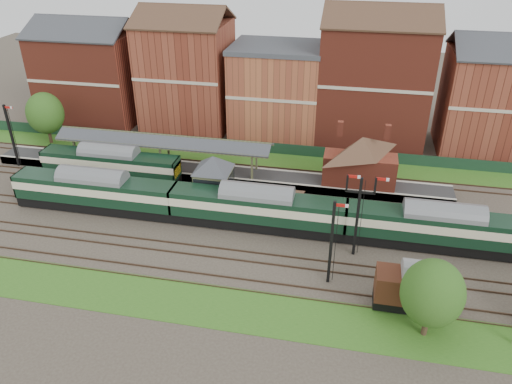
% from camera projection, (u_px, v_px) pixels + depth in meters
% --- Properties ---
extents(ground, '(160.00, 160.00, 0.00)m').
position_uv_depth(ground, '(235.00, 225.00, 50.80)').
color(ground, '#473D33').
rests_on(ground, ground).
extents(grass_back, '(90.00, 4.50, 0.06)m').
position_uv_depth(grass_back, '(264.00, 159.00, 64.47)').
color(grass_back, '#2D6619').
rests_on(grass_back, ground).
extents(grass_front, '(90.00, 5.00, 0.06)m').
position_uv_depth(grass_front, '(200.00, 304.00, 40.53)').
color(grass_front, '#2D6619').
rests_on(grass_front, ground).
extents(fence, '(90.00, 0.12, 1.50)m').
position_uv_depth(fence, '(267.00, 148.00, 65.83)').
color(fence, '#193823').
rests_on(fence, ground).
extents(platform, '(55.00, 3.40, 1.00)m').
position_uv_depth(platform, '(214.00, 174.00, 59.78)').
color(platform, '#2D2D2D').
rests_on(platform, ground).
extents(signal_box, '(5.40, 5.40, 6.00)m').
position_uv_depth(signal_box, '(214.00, 180.00, 52.55)').
color(signal_box, '#607855').
rests_on(signal_box, ground).
extents(brick_hut, '(3.20, 2.64, 2.94)m').
position_uv_depth(brick_hut, '(288.00, 204.00, 52.12)').
color(brick_hut, maroon).
rests_on(brick_hut, ground).
extents(station_building, '(8.10, 8.10, 5.90)m').
position_uv_depth(station_building, '(360.00, 160.00, 55.10)').
color(station_building, maroon).
rests_on(station_building, platform).
extents(canopy, '(26.00, 3.89, 4.08)m').
position_uv_depth(canopy, '(163.00, 138.00, 58.84)').
color(canopy, '#4B4B2F').
rests_on(canopy, platform).
extents(semaphore_bracket, '(3.60, 0.25, 8.18)m').
position_uv_depth(semaphore_bracket, '(358.00, 211.00, 44.29)').
color(semaphore_bracket, black).
rests_on(semaphore_bracket, ground).
extents(semaphore_platform_end, '(1.23, 0.25, 8.00)m').
position_uv_depth(semaphore_platform_end, '(11.00, 135.00, 60.90)').
color(semaphore_platform_end, black).
rests_on(semaphore_platform_end, ground).
extents(semaphore_siding, '(1.23, 0.25, 8.00)m').
position_uv_depth(semaphore_siding, '(332.00, 242.00, 41.03)').
color(semaphore_siding, black).
rests_on(semaphore_siding, ground).
extents(town_backdrop, '(69.00, 10.00, 16.00)m').
position_uv_depth(town_backdrop, '(276.00, 86.00, 68.80)').
color(town_backdrop, maroon).
rests_on(town_backdrop, ground).
extents(dmu_train, '(52.22, 2.75, 4.01)m').
position_uv_depth(dmu_train, '(257.00, 208.00, 49.25)').
color(dmu_train, black).
rests_on(dmu_train, ground).
extents(platform_railcar, '(16.48, 2.60, 3.79)m').
position_uv_depth(platform_railcar, '(111.00, 164.00, 58.17)').
color(platform_railcar, black).
rests_on(platform_railcar, ground).
extents(goods_van_a, '(5.74, 2.49, 3.48)m').
position_uv_depth(goods_van_a, '(412.00, 288.00, 39.21)').
color(goods_van_a, black).
rests_on(goods_van_a, ground).
extents(tree_far, '(4.54, 4.54, 6.63)m').
position_uv_depth(tree_far, '(432.00, 293.00, 35.68)').
color(tree_far, '#382619').
rests_on(tree_far, ground).
extents(tree_back, '(4.91, 4.91, 7.17)m').
position_uv_depth(tree_back, '(45.00, 113.00, 66.97)').
color(tree_back, '#382619').
rests_on(tree_back, ground).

